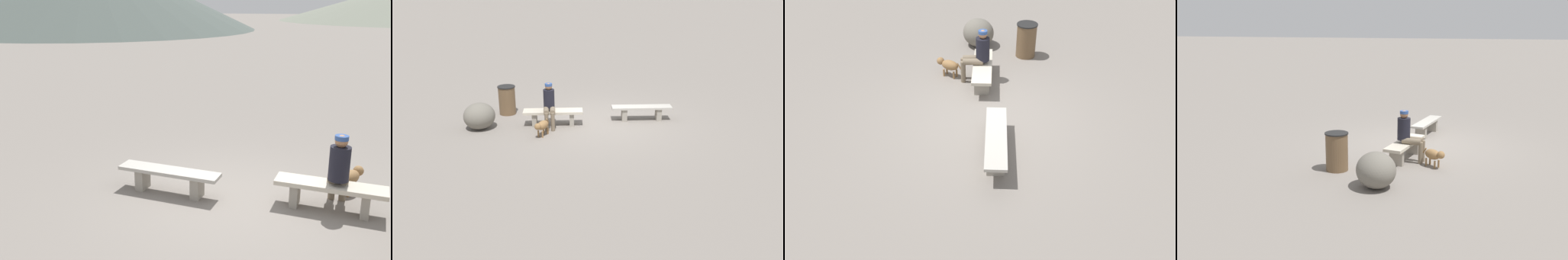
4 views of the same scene
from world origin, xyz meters
TOP-DOWN VIEW (x-y plane):
  - ground at (0.00, 0.00)m, footprint 210.00×210.00m
  - bench_left at (-1.20, -0.03)m, footprint 1.79×0.61m
  - bench_right at (1.41, -0.05)m, footprint 1.72×0.65m
  - seated_person at (1.52, 0.05)m, footprint 0.36×0.67m
  - dog at (1.78, 0.74)m, footprint 0.46×0.58m
  - trash_bin at (2.68, -1.31)m, footprint 0.53×0.53m
  - boulder at (3.45, -0.14)m, footprint 1.17×1.14m

SIDE VIEW (x-z plane):
  - ground at x=0.00m, z-range -0.06..0.00m
  - dog at x=1.78m, z-range 0.08..0.51m
  - bench_left at x=-1.20m, z-range 0.09..0.51m
  - bench_right at x=1.41m, z-range 0.10..0.55m
  - boulder at x=3.45m, z-range 0.00..0.74m
  - trash_bin at x=2.68m, z-range 0.00..0.88m
  - seated_person at x=1.52m, z-range 0.08..1.32m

